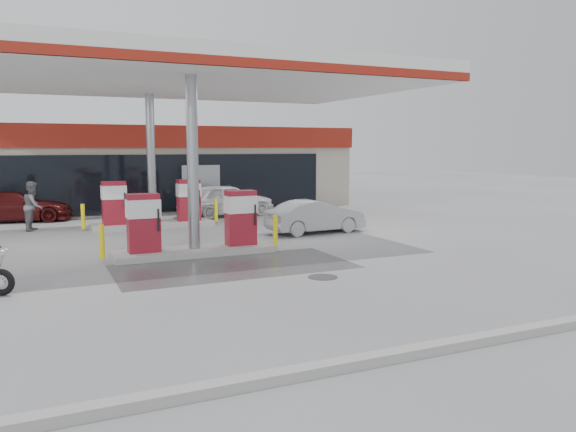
# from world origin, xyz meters

# --- Properties ---
(ground) EXTENTS (90.00, 90.00, 0.00)m
(ground) POSITION_xyz_m (0.00, 0.00, 0.00)
(ground) COLOR gray
(ground) RESTS_ON ground
(wet_patch) EXTENTS (6.00, 3.00, 0.00)m
(wet_patch) POSITION_xyz_m (0.50, 0.00, 0.00)
(wet_patch) COLOR #4C4C4F
(wet_patch) RESTS_ON ground
(drain_cover) EXTENTS (0.70, 0.70, 0.01)m
(drain_cover) POSITION_xyz_m (2.00, -2.00, 0.00)
(drain_cover) COLOR #38383A
(drain_cover) RESTS_ON ground
(kerb) EXTENTS (28.00, 0.25, 0.15)m
(kerb) POSITION_xyz_m (0.00, -7.00, 0.07)
(kerb) COLOR gray
(kerb) RESTS_ON ground
(store_building) EXTENTS (22.00, 8.22, 4.00)m
(store_building) POSITION_xyz_m (0.01, 15.94, 2.01)
(store_building) COLOR beige
(store_building) RESTS_ON ground
(canopy) EXTENTS (16.00, 10.02, 5.51)m
(canopy) POSITION_xyz_m (0.00, 5.00, 5.27)
(canopy) COLOR silver
(canopy) RESTS_ON ground
(pump_island_near) EXTENTS (5.14, 1.30, 1.78)m
(pump_island_near) POSITION_xyz_m (0.00, 2.00, 0.71)
(pump_island_near) COLOR #9E9E99
(pump_island_near) RESTS_ON ground
(pump_island_far) EXTENTS (5.14, 1.30, 1.78)m
(pump_island_far) POSITION_xyz_m (0.00, 8.00, 0.71)
(pump_island_far) COLOR #9E9E99
(pump_island_far) RESTS_ON ground
(sedan_white) EXTENTS (4.38, 2.16, 1.44)m
(sedan_white) POSITION_xyz_m (3.66, 10.20, 0.72)
(sedan_white) COLOR white
(sedan_white) RESTS_ON ground
(attendant) EXTENTS (0.87, 1.01, 1.80)m
(attendant) POSITION_xyz_m (-4.12, 9.00, 0.90)
(attendant) COLOR slate
(attendant) RESTS_ON ground
(hatchback_silver) EXTENTS (3.63, 1.51, 1.17)m
(hatchback_silver) POSITION_xyz_m (5.00, 4.20, 0.58)
(hatchback_silver) COLOR #989AA0
(hatchback_silver) RESTS_ON ground
(parked_car_left) EXTENTS (4.58, 2.43, 1.26)m
(parked_car_left) POSITION_xyz_m (-4.80, 12.00, 0.63)
(parked_car_left) COLOR #4E1111
(parked_car_left) RESTS_ON ground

